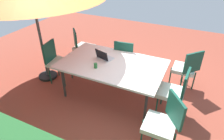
# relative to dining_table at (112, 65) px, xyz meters

# --- Properties ---
(ground_plane) EXTENTS (10.00, 10.00, 0.02)m
(ground_plane) POSITION_rel_dining_table_xyz_m (0.00, 0.00, -0.74)
(ground_plane) COLOR brown
(dining_table) EXTENTS (2.07, 1.28, 0.78)m
(dining_table) POSITION_rel_dining_table_xyz_m (0.00, 0.00, 0.00)
(dining_table) COLOR silver
(dining_table) RESTS_ON ground_plane
(chair_south) EXTENTS (0.47, 0.48, 0.98)m
(chair_south) POSITION_rel_dining_table_xyz_m (0.03, -0.77, -0.18)
(chair_south) COLOR silver
(chair_south) RESTS_ON ground_plane
(chair_east) EXTENTS (0.49, 0.48, 0.98)m
(chair_east) POSITION_rel_dining_table_xyz_m (1.37, 0.06, -0.18)
(chair_east) COLOR silver
(chair_east) RESTS_ON ground_plane
(chair_northwest) EXTENTS (0.58, 0.58, 0.98)m
(chair_northwest) POSITION_rel_dining_table_xyz_m (-1.27, 0.88, -0.18)
(chair_northwest) COLOR silver
(chair_northwest) RESTS_ON ground_plane
(chair_west) EXTENTS (0.47, 0.46, 0.98)m
(chair_west) POSITION_rel_dining_table_xyz_m (-1.28, 0.05, -0.18)
(chair_west) COLOR silver
(chair_west) RESTS_ON ground_plane
(chair_southwest) EXTENTS (0.59, 0.59, 0.98)m
(chair_southwest) POSITION_rel_dining_table_xyz_m (-1.36, -0.87, -0.18)
(chair_southwest) COLOR silver
(chair_southwest) RESTS_ON ground_plane
(chair_southeast) EXTENTS (0.59, 0.58, 0.98)m
(chair_southeast) POSITION_rel_dining_table_xyz_m (1.28, -0.86, -0.18)
(chair_southeast) COLOR silver
(chair_southeast) RESTS_ON ground_plane
(laptop) EXTENTS (0.38, 0.32, 0.21)m
(laptop) POSITION_rel_dining_table_xyz_m (0.23, -0.10, 0.09)
(laptop) COLOR #B7B7BC
(laptop) RESTS_ON dining_table
(cup) EXTENTS (0.07, 0.07, 0.10)m
(cup) POSITION_rel_dining_table_xyz_m (0.21, 0.29, 0.09)
(cup) COLOR #286B33
(cup) RESTS_ON dining_table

